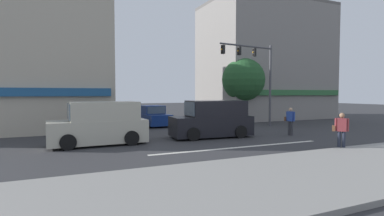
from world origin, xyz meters
name	(u,v)px	position (x,y,z in m)	size (l,w,h in m)	color
ground_plane	(207,137)	(0.00, 0.00, 0.00)	(120.00, 120.00, 0.00)	#333335
lane_marking_stripe	(241,147)	(0.00, -3.50, 0.00)	(9.00, 0.24, 0.01)	silver
sidewalk_curb	(330,171)	(0.00, -8.50, 0.08)	(40.00, 5.00, 0.16)	gray
building_left_block	(12,62)	(-10.63, 9.11, 4.71)	(12.57, 9.42, 9.42)	#B7AD99
building_right_corner	(265,62)	(11.97, 10.18, 5.78)	(12.23, 8.26, 11.57)	gray
street_tree	(243,80)	(6.93, 6.58, 3.70)	(3.72, 3.72, 5.57)	#4C3823
utility_pole_near_left	(55,61)	(-7.87, 5.79, 4.60)	(1.40, 0.22, 8.90)	brown
traffic_light_mast	(258,70)	(5.89, 3.18, 4.30)	(4.86, 0.78, 6.20)	#47474C
van_crossing_rightbound	(213,120)	(0.32, -0.09, 1.01)	(4.72, 2.30, 2.11)	black
sedan_parked_curbside	(152,117)	(-1.04, 7.32, 0.71)	(2.11, 4.22, 1.58)	navy
van_approaching_near	(100,124)	(-5.91, -0.03, 1.01)	(4.65, 2.13, 2.11)	#B7B29E
pedestrian_foreground_with_bag	(341,129)	(3.52, -6.02, 0.95)	(0.53, 0.63, 1.67)	#232838
pedestrian_mid_crossing	(290,120)	(4.93, -1.35, 0.95)	(0.36, 0.69, 1.67)	#333338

